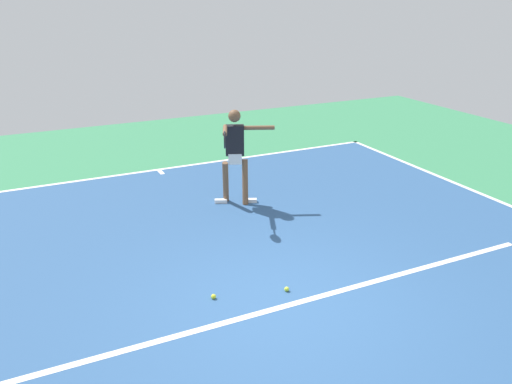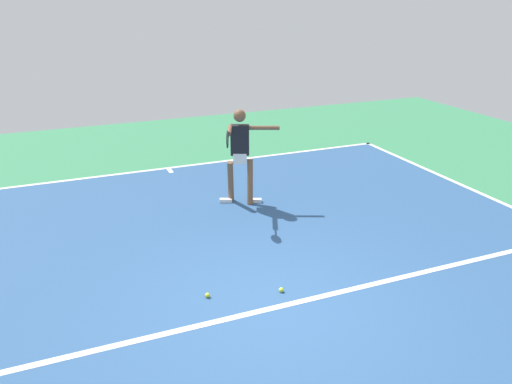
# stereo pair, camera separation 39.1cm
# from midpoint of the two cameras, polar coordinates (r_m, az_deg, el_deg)

# --- Properties ---
(ground_plane) EXTENTS (21.87, 21.87, 0.00)m
(ground_plane) POSITION_cam_midpoint_polar(r_m,az_deg,el_deg) (6.82, 4.25, -12.58)
(ground_plane) COLOR #388456
(court_surface) EXTENTS (10.99, 12.29, 0.00)m
(court_surface) POSITION_cam_midpoint_polar(r_m,az_deg,el_deg) (6.82, 4.25, -12.56)
(court_surface) COLOR #2D5484
(court_surface) RESTS_ON ground_plane
(court_line_baseline_near) EXTENTS (10.99, 0.10, 0.01)m
(court_line_baseline_near) POSITION_cam_midpoint_polar(r_m,az_deg,el_deg) (12.05, -8.76, 2.62)
(court_line_baseline_near) COLOR white
(court_line_baseline_near) RESTS_ON ground_plane
(court_line_service) EXTENTS (8.24, 0.10, 0.01)m
(court_line_service) POSITION_cam_midpoint_polar(r_m,az_deg,el_deg) (6.83, 4.20, -12.50)
(court_line_service) COLOR white
(court_line_service) RESTS_ON ground_plane
(court_line_centre_mark) EXTENTS (0.10, 0.30, 0.01)m
(court_line_centre_mark) POSITION_cam_midpoint_polar(r_m,az_deg,el_deg) (11.86, -8.52, 2.34)
(court_line_centre_mark) COLOR white
(court_line_centre_mark) RESTS_ON ground_plane
(tennis_player) EXTENTS (1.27, 1.15, 1.82)m
(tennis_player) POSITION_cam_midpoint_polar(r_m,az_deg,el_deg) (9.59, -0.58, 4.62)
(tennis_player) COLOR brown
(tennis_player) RESTS_ON ground_plane
(tennis_ball_far_corner) EXTENTS (0.07, 0.07, 0.07)m
(tennis_ball_far_corner) POSITION_cam_midpoint_polar(r_m,az_deg,el_deg) (6.99, -3.75, -11.31)
(tennis_ball_far_corner) COLOR yellow
(tennis_ball_far_corner) RESTS_ON ground_plane
(tennis_ball_by_sideline) EXTENTS (0.07, 0.07, 0.07)m
(tennis_ball_by_sideline) POSITION_cam_midpoint_polar(r_m,az_deg,el_deg) (7.11, 4.40, -10.72)
(tennis_ball_by_sideline) COLOR #C6E53D
(tennis_ball_by_sideline) RESTS_ON ground_plane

